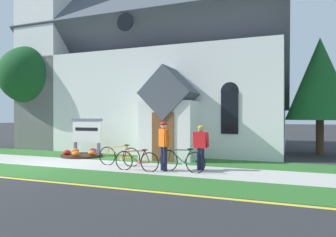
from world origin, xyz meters
TOP-DOWN VIEW (x-y plane):
  - ground at (0.00, 4.00)m, footprint 140.00×140.00m
  - sidewalk_slab at (1.59, 1.67)m, footprint 32.00×2.25m
  - grass_verge at (1.59, -0.44)m, footprint 32.00×1.97m
  - church_lawn at (1.59, 3.90)m, footprint 24.00×2.21m
  - curb_paint_stripe at (1.59, -1.58)m, footprint 28.00×0.16m
  - church_building at (1.16, 9.58)m, footprint 15.46×11.55m
  - church_sign at (0.02, 3.95)m, footprint 1.73×0.14m
  - flower_bed at (0.02, 3.53)m, footprint 1.96×1.96m
  - bicycle_white at (4.27, 0.97)m, footprint 1.72×0.10m
  - bicycle_red at (5.80, 1.39)m, footprint 1.78×0.35m
  - bicycle_yellow at (3.12, 1.75)m, footprint 1.81×0.08m
  - cyclist_in_yellow_jersey at (5.15, 1.33)m, footprint 0.49×0.62m
  - cyclist_in_blue_jersey at (6.32, 1.95)m, footprint 0.62×0.30m
  - roadside_conifer at (10.72, 8.30)m, footprint 3.26×3.26m
  - yard_deciduous_tree at (-5.16, 5.52)m, footprint 3.58×3.58m

SIDE VIEW (x-z plane):
  - ground at x=0.00m, z-range 0.00..0.00m
  - curb_paint_stripe at x=1.59m, z-range 0.00..0.01m
  - grass_verge at x=1.59m, z-range 0.00..0.01m
  - church_lawn at x=1.59m, z-range 0.00..0.01m
  - sidewalk_slab at x=1.59m, z-range 0.00..0.01m
  - flower_bed at x=0.02m, z-range -0.07..0.27m
  - bicycle_white at x=4.27m, z-range -0.04..0.77m
  - bicycle_yellow at x=3.12m, z-range -0.04..0.82m
  - bicycle_red at x=5.80m, z-range -0.04..0.81m
  - cyclist_in_blue_jersey at x=6.32m, z-range 0.13..1.73m
  - cyclist_in_yellow_jersey at x=5.15m, z-range 0.16..1.89m
  - church_sign at x=0.02m, z-range 0.26..2.08m
  - roadside_conifer at x=10.72m, z-range 0.86..6.72m
  - yard_deciduous_tree at x=-5.16m, z-range 1.32..7.40m
  - church_building at x=1.16m, z-range -2.14..12.30m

